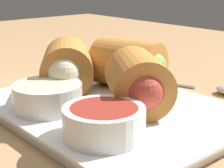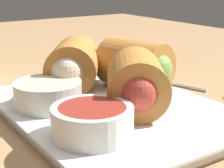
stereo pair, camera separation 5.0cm
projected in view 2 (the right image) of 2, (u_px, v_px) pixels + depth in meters
The scene contains 7 objects.
table_surface at pixel (80, 123), 44.14cm from camera, with size 180.00×140.00×2.00cm.
serving_plate at pixel (112, 111), 42.84cm from camera, with size 28.67×21.81×1.50cm.
roll_front_left at pixel (138, 65), 47.79cm from camera, with size 10.18×8.22×6.32cm.
roll_front_right at pixel (137, 84), 39.69cm from camera, with size 10.60×9.97×6.32cm.
roll_back_left at pixel (73, 66), 47.47cm from camera, with size 10.61×10.08×6.32cm.
dipping_bowl_near at pixel (48, 93), 41.85cm from camera, with size 7.60×7.60×2.89cm.
dipping_bowl_far at pixel (92, 120), 34.10cm from camera, with size 7.60×7.60×2.89cm.
Camera 2 is at (-36.20, 19.60, 18.00)cm, focal length 60.00 mm.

